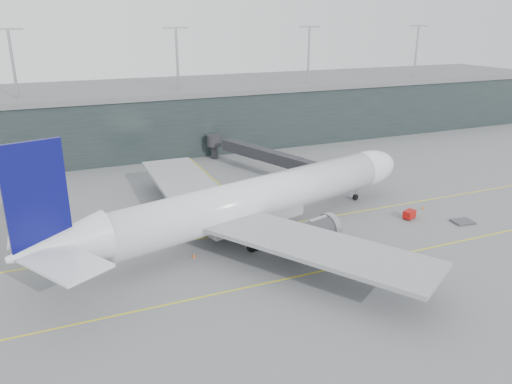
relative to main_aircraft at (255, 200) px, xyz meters
name	(u,v)px	position (x,y,z in m)	size (l,w,h in m)	color
ground	(229,223)	(-2.29, 5.08, -5.33)	(320.00, 320.00, 0.00)	slate
taxiline_a	(238,232)	(-2.29, 1.08, -5.32)	(160.00, 0.25, 0.02)	yellow
taxiline_b	(284,279)	(-2.29, -14.92, -5.32)	(160.00, 0.25, 0.02)	yellow
taxiline_lead_main	(218,183)	(2.71, 25.08, -5.32)	(0.25, 60.00, 0.02)	yellow
terminal	(151,115)	(-2.30, 63.08, 2.29)	(240.00, 36.00, 29.00)	#1C2726
main_aircraft	(255,200)	(0.00, 0.00, 0.00)	(66.72, 61.39, 18.99)	white
jet_bridge	(279,156)	(16.36, 25.50, -1.09)	(14.61, 44.05, 5.67)	#27272C
gse_cart	(409,214)	(25.60, -4.86, -4.52)	(2.49, 2.07, 1.45)	#AA0F0C
baggage_dolly	(463,222)	(32.52, -9.60, -5.14)	(3.19, 2.55, 0.32)	#3E3E44
uld_a	(191,202)	(-6.03, 14.55, -4.47)	(2.19, 1.98, 1.64)	#3C3D42
uld_b	(190,197)	(-5.49, 16.99, -4.34)	(2.46, 2.18, 1.89)	#3C3D42
uld_c	(205,197)	(-2.93, 16.01, -4.40)	(2.23, 1.93, 1.77)	#3C3D42
cone_nose	(423,207)	(30.77, -2.24, -5.01)	(0.40, 0.40, 0.63)	orange
cone_wing_stbd	(347,257)	(8.06, -13.45, -4.97)	(0.45, 0.45, 0.72)	#D1610B
cone_wing_port	(263,190)	(8.88, 16.93, -5.00)	(0.41, 0.41, 0.66)	#CA3C0B
cone_tail	(194,255)	(-11.04, -4.53, -4.99)	(0.42, 0.42, 0.67)	#F7570D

